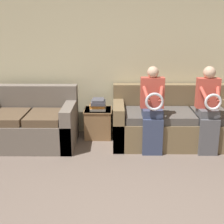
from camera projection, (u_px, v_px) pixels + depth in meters
wall_back at (129, 56)px, 5.01m from camera, size 7.69×0.06×2.55m
couch_main at (174, 123)px, 4.81m from camera, size 1.88×0.92×0.85m
couch_side at (30, 124)px, 4.73m from camera, size 1.38×0.91×0.85m
child_left_seated at (152, 107)px, 4.35m from camera, size 0.33×0.37×1.22m
child_right_seated at (208, 107)px, 4.34m from camera, size 0.32×0.38×1.22m
side_shelf at (98, 123)px, 5.04m from camera, size 0.44×0.44×0.46m
book_stack at (98, 105)px, 4.95m from camera, size 0.25×0.31×0.17m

